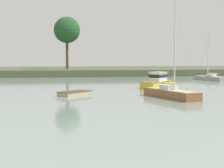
{
  "coord_description": "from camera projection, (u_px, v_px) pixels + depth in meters",
  "views": [
    {
      "loc": [
        -9.71,
        -12.04,
        3.79
      ],
      "look_at": [
        -2.56,
        28.16,
        0.9
      ],
      "focal_mm": 54.91,
      "sensor_mm": 36.0,
      "label": 1
    }
  ],
  "objects": [
    {
      "name": "sailboat_wood",
      "position": [
        171.0,
        96.0,
        34.08
      ],
      "size": [
        3.71,
        7.59,
        10.08
      ],
      "color": "brown",
      "rests_on": "ground"
    },
    {
      "name": "cruiser_yellow",
      "position": [
        160.0,
        84.0,
        46.58
      ],
      "size": [
        6.61,
        6.48,
        3.99
      ],
      "color": "gold",
      "rests_on": "ground"
    },
    {
      "name": "dinghy_sand",
      "position": [
        75.0,
        94.0,
        36.65
      ],
      "size": [
        4.0,
        3.91,
        0.62
      ],
      "color": "tan",
      "rests_on": "ground"
    },
    {
      "name": "shore_tree_right",
      "position": [
        67.0,
        30.0,
        84.05
      ],
      "size": [
        6.46,
        6.46,
        12.85
      ],
      "color": "brown",
      "rests_on": "far_shore_bank"
    },
    {
      "name": "far_shore_bank",
      "position": [
        86.0,
        70.0,
        98.06
      ],
      "size": [
        244.3,
        47.4,
        1.5
      ],
      "primitive_type": "cube",
      "color": "#4C563D",
      "rests_on": "ground"
    },
    {
      "name": "sailboat_grey",
      "position": [
        210.0,
        79.0,
        63.14
      ],
      "size": [
        3.64,
        7.24,
        9.03
      ],
      "color": "gray",
      "rests_on": "ground"
    }
  ]
}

